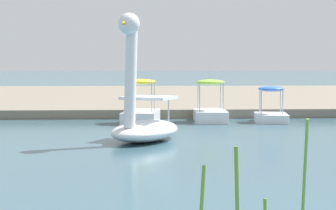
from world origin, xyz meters
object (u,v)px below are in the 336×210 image
Objects in this scene: pedal_boat_lime at (210,109)px; swan_boat at (143,118)px; pedal_boat_blue at (271,111)px; pedal_boat_yellow at (141,111)px.

swan_boat is at bearing -114.84° from pedal_boat_lime.
pedal_boat_lime reaches higher than pedal_boat_blue.
pedal_boat_lime is 0.93× the size of pedal_boat_yellow.
pedal_boat_yellow reaches higher than pedal_boat_blue.
swan_boat is 5.16m from pedal_boat_yellow.
swan_boat is 1.73× the size of pedal_boat_blue.
swan_boat reaches higher than pedal_boat_blue.
pedal_boat_yellow is (-0.02, 5.16, -0.19)m from swan_boat.
swan_boat is 7.05m from pedal_boat_blue.
swan_boat is at bearing -89.77° from pedal_boat_yellow.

